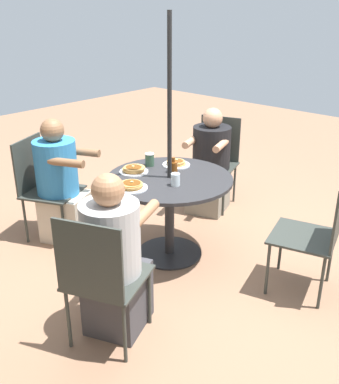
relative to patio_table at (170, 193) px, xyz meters
name	(u,v)px	position (x,y,z in m)	size (l,w,h in m)	color
ground_plane	(170,253)	(0.00, 0.00, -0.59)	(12.00, 12.00, 0.00)	#8C664C
patio_table	(170,193)	(0.00, 0.00, 0.00)	(1.06, 1.06, 0.73)	#28282B
umbrella_pole	(170,145)	(0.00, 0.00, 0.42)	(0.04, 0.04, 2.03)	black
patio_chair_north	(216,156)	(0.39, -1.17, -0.05)	(0.59, 0.59, 0.95)	#333833
diner_north	(210,166)	(0.33, -0.99, -0.10)	(0.52, 0.59, 1.10)	gray
patio_chair_east	(43,182)	(1.12, 0.52, -0.05)	(0.62, 0.62, 0.95)	#333833
diner_east	(61,187)	(0.95, 0.44, -0.07)	(0.61, 0.55, 1.15)	beige
patio_chair_south	(100,275)	(-0.46, 1.14, -0.05)	(0.61, 0.61, 0.95)	#333833
diner_south	(114,262)	(-0.39, 0.97, -0.08)	(0.53, 0.61, 1.14)	#3D3D42
patio_chair_west	(318,229)	(-1.19, -0.32, -0.05)	(0.57, 0.57, 0.95)	#333833
pancake_plate_a	(176,163)	(0.15, -0.26, 0.16)	(0.25, 0.25, 0.06)	white
pancake_plate_b	(134,170)	(0.31, 0.12, 0.16)	(0.25, 0.25, 0.06)	white
pancake_plate_c	(132,186)	(0.05, 0.38, 0.16)	(0.25, 0.25, 0.06)	white
syrup_bottle	(173,167)	(0.06, -0.11, 0.19)	(0.09, 0.07, 0.13)	brown
coffee_cup	(150,160)	(0.32, -0.09, 0.20)	(0.08, 0.08, 0.12)	#33513D
drinking_glass_a	(175,180)	(-0.15, 0.10, 0.19)	(0.07, 0.07, 0.10)	silver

